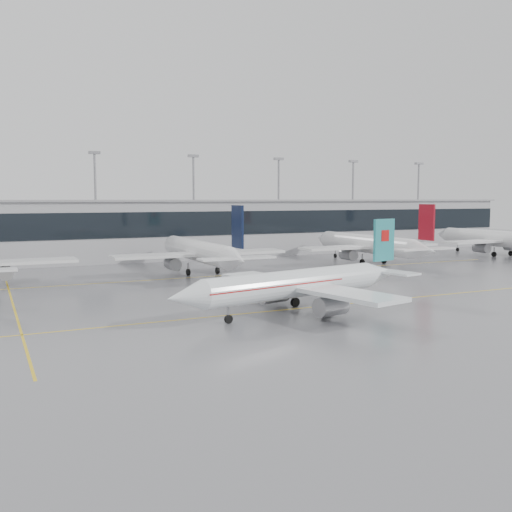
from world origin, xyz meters
name	(u,v)px	position (x,y,z in m)	size (l,w,h in m)	color
ground	(301,308)	(0.00, 0.00, 0.00)	(320.00, 320.00, 0.00)	slate
taxi_line_main	(301,308)	(0.00, 0.00, 0.01)	(120.00, 0.25, 0.01)	gold
taxi_line_north	(208,276)	(0.00, 30.00, 0.01)	(120.00, 0.25, 0.01)	gold
taxi_line_cross	(14,307)	(-30.00, 15.00, 0.01)	(0.25, 60.00, 0.01)	gold
terminal	(154,230)	(0.00, 62.00, 6.00)	(180.00, 15.00, 12.00)	#A0A0A4
terminal_glass	(165,224)	(0.00, 54.45, 7.50)	(180.00, 0.20, 5.00)	black
terminal_roof	(154,201)	(0.00, 62.00, 12.20)	(182.00, 16.00, 0.40)	gray
light_masts	(146,195)	(0.00, 68.00, 13.34)	(156.40, 1.00, 22.60)	gray
air_canada_jet	(303,284)	(-0.78, -1.76, 3.16)	(33.16, 26.09, 10.12)	white
parked_jet_c	(200,252)	(0.00, 33.69, 3.71)	(29.64, 36.96, 11.72)	white
parked_jet_d	(370,245)	(35.00, 33.69, 3.71)	(29.64, 36.96, 11.72)	white
parked_jet_e	(499,239)	(70.00, 33.69, 3.71)	(29.64, 36.96, 11.72)	white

